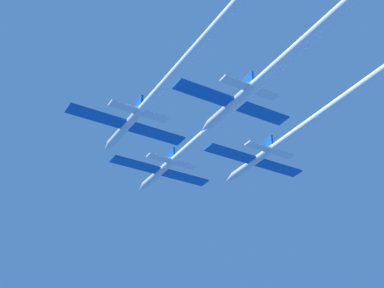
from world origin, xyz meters
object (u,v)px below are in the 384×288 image
object	(u,v)px
jet_right_wing	(299,129)
jet_slot	(291,51)
jet_lead	(195,140)
jet_left_wing	(176,70)

from	to	relation	value
jet_right_wing	jet_slot	size ratio (longest dim) A/B	0.93
jet_lead	jet_slot	xyz separation A→B (m)	(-0.69, -20.64, -0.17)
jet_lead	jet_left_wing	distance (m)	16.30
jet_right_wing	jet_slot	world-z (taller)	jet_slot
jet_left_wing	jet_slot	distance (m)	12.14
jet_lead	jet_right_wing	bearing A→B (deg)	-46.15
jet_right_wing	jet_slot	xyz separation A→B (m)	(-10.03, -10.91, 0.42)
jet_lead	jet_slot	world-z (taller)	jet_lead
jet_lead	jet_right_wing	world-z (taller)	jet_lead
jet_left_wing	jet_right_wing	bearing A→B (deg)	9.20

